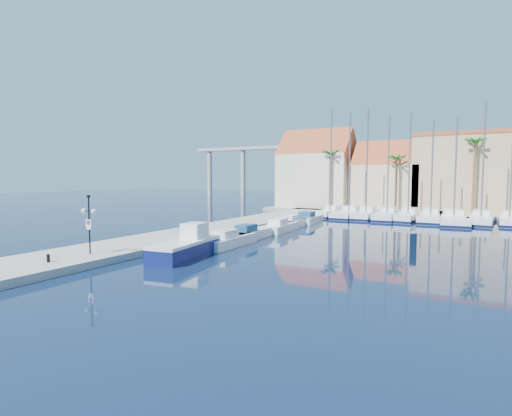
{
  "coord_description": "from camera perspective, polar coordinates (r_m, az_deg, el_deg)",
  "views": [
    {
      "loc": [
        14.45,
        -19.03,
        5.6
      ],
      "look_at": [
        -1.94,
        10.49,
        3.0
      ],
      "focal_mm": 28.0,
      "sensor_mm": 36.0,
      "label": 1
    }
  ],
  "objects": [
    {
      "name": "sailboat_6",
      "position": [
        54.63,
        26.37,
        -1.35
      ],
      "size": [
        4.09,
        11.97,
        12.68
      ],
      "rotation": [
        0.0,
        0.0,
        0.09
      ],
      "color": "white",
      "rests_on": "ground"
    },
    {
      "name": "palm_0",
      "position": [
        64.46,
        10.59,
        7.42
      ],
      "size": [
        2.6,
        2.6,
        10.15
      ],
      "color": "brown",
      "rests_on": "shore_north"
    },
    {
      "name": "ground",
      "position": [
        24.55,
        -8.05,
        -8.83
      ],
      "size": [
        260.0,
        260.0,
        0.0
      ],
      "primitive_type": "plane",
      "color": "black",
      "rests_on": "ground"
    },
    {
      "name": "building_0",
      "position": [
        70.42,
        8.76,
        5.1
      ],
      "size": [
        12.3,
        9.0,
        13.5
      ],
      "color": "beige",
      "rests_on": "shore_north"
    },
    {
      "name": "motorboat_west_2",
      "position": [
        41.29,
        3.43,
        -2.69
      ],
      "size": [
        2.22,
        6.14,
        1.4
      ],
      "rotation": [
        0.0,
        0.0,
        0.05
      ],
      "color": "white",
      "rests_on": "ground"
    },
    {
      "name": "sailboat_7",
      "position": [
        55.76,
        29.49,
        -1.3
      ],
      "size": [
        3.28,
        10.19,
        14.68
      ],
      "rotation": [
        0.0,
        0.0,
        -0.06
      ],
      "color": "white",
      "rests_on": "ground"
    },
    {
      "name": "sailboat_5",
      "position": [
        55.47,
        23.7,
        -1.15
      ],
      "size": [
        2.86,
        9.84,
        12.62
      ],
      "rotation": [
        0.0,
        0.0,
        0.03
      ],
      "color": "white",
      "rests_on": "ground"
    },
    {
      "name": "sailboat_2",
      "position": [
        56.64,
        15.56,
        -0.78
      ],
      "size": [
        2.47,
        9.16,
        14.83
      ],
      "rotation": [
        0.0,
        0.0,
        0.01
      ],
      "color": "white",
      "rests_on": "ground"
    },
    {
      "name": "sailboat_4",
      "position": [
        55.7,
        21.0,
        -1.02
      ],
      "size": [
        3.13,
        9.48,
        13.82
      ],
      "rotation": [
        0.0,
        0.0,
        -0.07
      ],
      "color": "white",
      "rests_on": "ground"
    },
    {
      "name": "viaduct",
      "position": [
        114.43,
        1.14,
        6.73
      ],
      "size": [
        48.0,
        2.2,
        14.45
      ],
      "color": "#9E9E99",
      "rests_on": "ground"
    },
    {
      "name": "motorboat_west_1",
      "position": [
        36.13,
        -1.05,
        -3.7
      ],
      "size": [
        1.85,
        5.64,
        1.4
      ],
      "rotation": [
        0.0,
        0.0,
        0.01
      ],
      "color": "white",
      "rests_on": "ground"
    },
    {
      "name": "sailboat_0",
      "position": [
        58.32,
        10.75,
        -0.54
      ],
      "size": [
        2.97,
        8.83,
        14.94
      ],
      "rotation": [
        0.0,
        0.0,
        -0.08
      ],
      "color": "white",
      "rests_on": "ground"
    },
    {
      "name": "sailboat_1",
      "position": [
        57.46,
        13.27,
        -0.7
      ],
      "size": [
        2.89,
        10.15,
        14.47
      ],
      "rotation": [
        0.0,
        0.0,
        -0.02
      ],
      "color": "white",
      "rests_on": "ground"
    },
    {
      "name": "lamp_post",
      "position": [
        28.6,
        -22.76,
        -0.97
      ],
      "size": [
        1.34,
        0.36,
        3.95
      ],
      "rotation": [
        0.0,
        0.0,
        -0.01
      ],
      "color": "black",
      "rests_on": "quay_west"
    },
    {
      "name": "palm_1",
      "position": [
        61.97,
        19.44,
        6.5
      ],
      "size": [
        2.6,
        2.6,
        9.15
      ],
      "color": "brown",
      "rests_on": "shore_north"
    },
    {
      "name": "motorboat_west_0",
      "position": [
        32.64,
        -3.97,
        -4.58
      ],
      "size": [
        2.02,
        6.07,
        1.4
      ],
      "rotation": [
        0.0,
        0.0,
        0.01
      ],
      "color": "white",
      "rests_on": "ground"
    },
    {
      "name": "shore_north",
      "position": [
        67.39,
        25.16,
        -0.57
      ],
      "size": [
        54.0,
        16.0,
        0.5
      ],
      "primitive_type": "cube",
      "color": "gray",
      "rests_on": "ground"
    },
    {
      "name": "quay_west",
      "position": [
        40.46,
        -6.7,
        -3.23
      ],
      "size": [
        6.0,
        77.0,
        0.5
      ],
      "primitive_type": "cube",
      "color": "gray",
      "rests_on": "ground"
    },
    {
      "name": "palm_2",
      "position": [
        61.19,
        28.84,
        8.0
      ],
      "size": [
        2.6,
        2.6,
        11.15
      ],
      "color": "brown",
      "rests_on": "shore_north"
    },
    {
      "name": "fishing_boat",
      "position": [
        28.62,
        -9.87,
        -5.4
      ],
      "size": [
        3.02,
        6.77,
        2.29
      ],
      "rotation": [
        0.0,
        0.0,
        0.13
      ],
      "color": "#0E1754",
      "rests_on": "ground"
    },
    {
      "name": "building_1",
      "position": [
        67.2,
        18.41,
        3.92
      ],
      "size": [
        10.3,
        8.0,
        11.0
      ],
      "color": "tan",
      "rests_on": "shore_north"
    },
    {
      "name": "sailboat_8",
      "position": [
        55.84,
        32.44,
        -1.35
      ],
      "size": [
        2.32,
        8.18,
        14.83
      ],
      "rotation": [
        0.0,
        0.0,
        -0.02
      ],
      "color": "white",
      "rests_on": "ground"
    },
    {
      "name": "sailboat_3",
      "position": [
        55.96,
        18.3,
        -0.94
      ],
      "size": [
        2.77,
        9.6,
        13.75
      ],
      "rotation": [
        0.0,
        0.0,
        0.03
      ],
      "color": "white",
      "rests_on": "ground"
    },
    {
      "name": "motorboat_west_4",
      "position": [
        49.87,
        7.45,
        -1.49
      ],
      "size": [
        2.83,
        6.92,
        1.4
      ],
      "rotation": [
        0.0,
        0.0,
        0.1
      ],
      "color": "white",
      "rests_on": "ground"
    },
    {
      "name": "bollard",
      "position": [
        27.21,
        -27.54,
        -6.38
      ],
      "size": [
        0.2,
        0.2,
        0.49
      ],
      "primitive_type": "cylinder",
      "color": "black",
      "rests_on": "quay_west"
    },
    {
      "name": "motorboat_west_3",
      "position": [
        45.4,
        5.24,
        -2.06
      ],
      "size": [
        1.8,
        5.57,
        1.4
      ],
      "rotation": [
        0.0,
        0.0,
        -0.0
      ],
      "color": "white",
      "rests_on": "ground"
    },
    {
      "name": "building_2",
      "position": [
        67.05,
        27.89,
        4.46
      ],
      "size": [
        14.2,
        10.2,
        11.5
      ],
      "color": "tan",
      "rests_on": "shore_north"
    }
  ]
}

